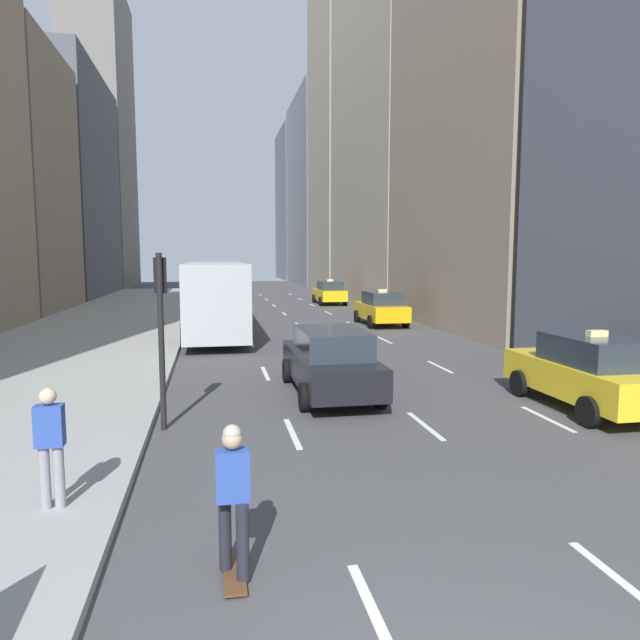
# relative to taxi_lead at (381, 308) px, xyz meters

# --- Properties ---
(sidewalk_left) EXTENTS (8.00, 66.00, 0.15)m
(sidewalk_left) POSITION_rel_taxi_lead_xyz_m (-13.80, 1.79, -0.81)
(sidewalk_left) COLOR #9E9E99
(sidewalk_left) RESTS_ON ground
(lane_markings) EXTENTS (5.72, 56.00, 0.01)m
(lane_markings) POSITION_rel_taxi_lead_xyz_m (-4.20, -2.21, -0.87)
(lane_markings) COLOR white
(lane_markings) RESTS_ON ground
(building_row_left) EXTENTS (6.00, 73.65, 37.06)m
(building_row_left) POSITION_rel_taxi_lead_xyz_m (-20.80, 12.60, 12.82)
(building_row_left) COLOR slate
(building_row_left) RESTS_ON ground
(building_row_right) EXTENTS (6.00, 96.41, 37.59)m
(building_row_right) POSITION_rel_taxi_lead_xyz_m (5.20, 22.33, 14.04)
(building_row_right) COLOR slate
(building_row_right) RESTS_ON ground
(taxi_lead) EXTENTS (2.02, 4.40, 1.87)m
(taxi_lead) POSITION_rel_taxi_lead_xyz_m (0.00, 0.00, 0.00)
(taxi_lead) COLOR yellow
(taxi_lead) RESTS_ON ground
(taxi_second) EXTENTS (2.02, 4.40, 1.87)m
(taxi_second) POSITION_rel_taxi_lead_xyz_m (0.00, -16.64, 0.00)
(taxi_second) COLOR yellow
(taxi_second) RESTS_ON ground
(taxi_third) EXTENTS (2.02, 4.40, 1.87)m
(taxi_third) POSITION_rel_taxi_lead_xyz_m (0.00, 13.24, 0.00)
(taxi_third) COLOR yellow
(taxi_third) RESTS_ON ground
(sedan_black_near) EXTENTS (2.02, 4.98, 1.71)m
(sedan_black_near) POSITION_rel_taxi_lead_xyz_m (-5.60, -14.17, -0.01)
(sedan_black_near) COLOR black
(sedan_black_near) RESTS_ON ground
(city_bus) EXTENTS (2.80, 11.61, 3.25)m
(city_bus) POSITION_rel_taxi_lead_xyz_m (-8.41, -2.04, 0.91)
(city_bus) COLOR #B7BCC1
(city_bus) RESTS_ON ground
(skateboarder) EXTENTS (0.36, 0.80, 1.75)m
(skateboarder) POSITION_rel_taxi_lead_xyz_m (-8.34, -22.23, 0.08)
(skateboarder) COLOR brown
(skateboarder) RESTS_ON ground
(pedestrian_near_curb) EXTENTS (0.36, 0.22, 1.65)m
(pedestrian_near_curb) POSITION_rel_taxi_lead_xyz_m (-10.68, -20.31, 0.19)
(pedestrian_near_curb) COLOR gray
(pedestrian_near_curb) RESTS_ON sidewalk_left
(traffic_light_pole) EXTENTS (0.24, 0.42, 3.60)m
(traffic_light_pole) POSITION_rel_taxi_lead_xyz_m (-9.55, -16.37, 1.53)
(traffic_light_pole) COLOR black
(traffic_light_pole) RESTS_ON ground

